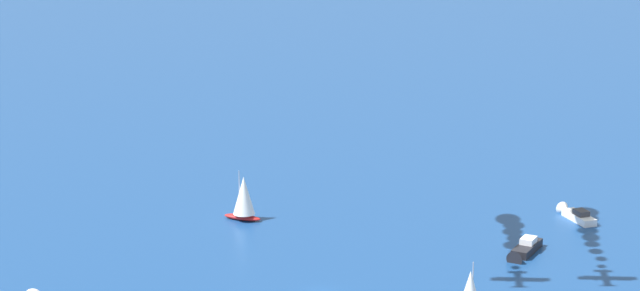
# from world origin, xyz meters

# --- Properties ---
(sailboat_near_centre) EXTENTS (6.56, 5.69, 8.80)m
(sailboat_near_centre) POSITION_xyz_m (36.82, -6.17, 4.02)
(sailboat_near_centre) COLOR #B21E1E
(sailboat_near_centre) RESTS_ON ground_plane
(motorboat_far_port) EXTENTS (9.68, 4.03, 2.73)m
(motorboat_far_port) POSITION_xyz_m (8.67, -56.14, 0.74)
(motorboat_far_port) COLOR white
(motorboat_far_port) RESTS_ON ground_plane
(motorboat_far_stbd) EXTENTS (7.50, 9.95, 2.93)m
(motorboat_far_stbd) POSITION_xyz_m (-1.30, -36.67, 0.79)
(motorboat_far_stbd) COLOR black
(motorboat_far_stbd) RESTS_ON ground_plane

